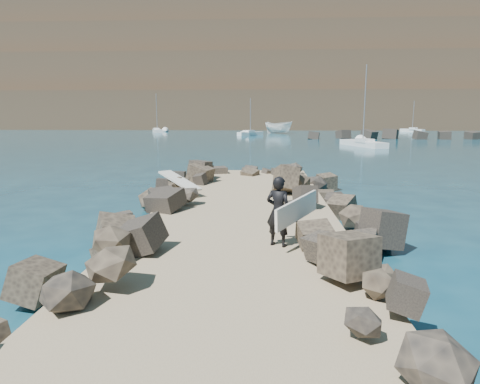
{
  "coord_description": "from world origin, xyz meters",
  "views": [
    {
      "loc": [
        0.68,
        -13.55,
        3.79
      ],
      "look_at": [
        0.0,
        -1.0,
        1.5
      ],
      "focal_mm": 32.0,
      "sensor_mm": 36.0,
      "label": 1
    }
  ],
  "objects_px": {
    "surfboard_resting": "(179,183)",
    "surfer_with_board": "(281,211)",
    "boat_imported": "(279,127)",
    "sailboat_e": "(157,131)"
  },
  "relations": [
    {
      "from": "surfboard_resting",
      "to": "surfer_with_board",
      "type": "height_order",
      "value": "surfer_with_board"
    },
    {
      "from": "boat_imported",
      "to": "sailboat_e",
      "type": "relative_size",
      "value": 0.77
    },
    {
      "from": "boat_imported",
      "to": "surfer_with_board",
      "type": "distance_m",
      "value": 77.18
    },
    {
      "from": "boat_imported",
      "to": "surfer_with_board",
      "type": "xyz_separation_m",
      "value": [
        -2.6,
        -77.13,
        0.24
      ]
    },
    {
      "from": "surfboard_resting",
      "to": "sailboat_e",
      "type": "relative_size",
      "value": 0.29
    },
    {
      "from": "surfboard_resting",
      "to": "sailboat_e",
      "type": "height_order",
      "value": "sailboat_e"
    },
    {
      "from": "surfer_with_board",
      "to": "sailboat_e",
      "type": "bearing_deg",
      "value": 105.97
    },
    {
      "from": "boat_imported",
      "to": "sailboat_e",
      "type": "bearing_deg",
      "value": 116.97
    },
    {
      "from": "surfer_with_board",
      "to": "sailboat_e",
      "type": "xyz_separation_m",
      "value": [
        -23.12,
        80.76,
        -1.12
      ]
    },
    {
      "from": "boat_imported",
      "to": "sailboat_e",
      "type": "distance_m",
      "value": 25.98
    }
  ]
}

